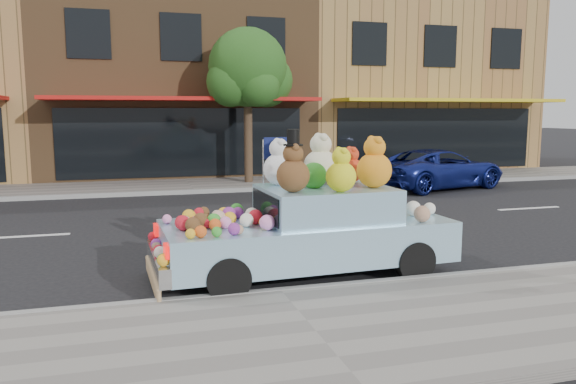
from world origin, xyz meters
name	(u,v)px	position (x,y,z in m)	size (l,w,h in m)	color
ground	(221,226)	(0.00, 0.00, 0.00)	(120.00, 120.00, 0.00)	black
near_sidewalk	(316,336)	(0.00, -6.50, 0.06)	(60.00, 3.00, 0.12)	gray
far_sidewalk	(189,186)	(0.00, 6.50, 0.06)	(60.00, 3.00, 0.12)	gray
near_kerb	(280,293)	(0.00, -5.00, 0.07)	(60.00, 0.12, 0.13)	gray
far_kerb	(195,192)	(0.00, 5.00, 0.07)	(60.00, 0.12, 0.13)	gray
storefront_mid	(173,83)	(0.00, 11.97, 3.64)	(10.00, 9.80, 7.30)	brown
storefront_right	(393,86)	(10.00, 11.97, 3.64)	(10.00, 9.80, 7.30)	#9C7741
street_tree	(248,74)	(2.03, 6.55, 3.69)	(3.00, 2.70, 5.22)	#38281C
car_blue	(439,169)	(7.80, 4.08, 0.64)	(2.12, 4.59, 1.27)	navy
art_car	(309,224)	(0.70, -4.10, 0.80)	(4.56, 1.96, 2.24)	black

